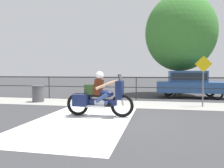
{
  "coord_description": "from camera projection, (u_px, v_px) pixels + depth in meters",
  "views": [
    {
      "loc": [
        1.05,
        -6.85,
        1.52
      ],
      "look_at": [
        -0.69,
        1.72,
        1.04
      ],
      "focal_mm": 35.0,
      "sensor_mm": 36.0,
      "label": 1
    }
  ],
  "objects": [
    {
      "name": "sidewalk_band",
      "position": [
        133.0,
        104.0,
        10.32
      ],
      "size": [
        44.0,
        2.4,
        0.01
      ],
      "primitive_type": "cube",
      "color": "#99968E",
      "rests_on": "ground"
    },
    {
      "name": "motorcycle",
      "position": [
        99.0,
        96.0,
        7.45
      ],
      "size": [
        2.36,
        0.76,
        1.54
      ],
      "rotation": [
        0.0,
        0.0,
        0.02
      ],
      "color": "black",
      "rests_on": "ground"
    },
    {
      "name": "ground_plane",
      "position": [
        122.0,
        119.0,
        6.99
      ],
      "size": [
        120.0,
        120.0,
        0.0
      ],
      "primitive_type": "plane",
      "color": "#38383A"
    },
    {
      "name": "trash_bin",
      "position": [
        38.0,
        94.0,
        11.06
      ],
      "size": [
        0.61,
        0.61,
        0.84
      ],
      "color": "#515156",
      "rests_on": "ground"
    },
    {
      "name": "parked_car",
      "position": [
        189.0,
        82.0,
        12.93
      ],
      "size": [
        4.0,
        1.79,
        1.59
      ],
      "rotation": [
        0.0,
        0.0,
        0.06
      ],
      "color": "#284C84",
      "rests_on": "ground"
    },
    {
      "name": "street_sign",
      "position": [
        203.0,
        75.0,
        9.46
      ],
      "size": [
        0.71,
        0.06,
        2.22
      ],
      "color": "slate",
      "rests_on": "ground"
    },
    {
      "name": "fence_railing",
      "position": [
        136.0,
        82.0,
        11.75
      ],
      "size": [
        36.0,
        0.05,
        1.26
      ],
      "color": "#232326",
      "rests_on": "ground"
    },
    {
      "name": "crosswalk_band",
      "position": [
        84.0,
        119.0,
        7.04
      ],
      "size": [
        2.97,
        6.0,
        0.01
      ],
      "primitive_type": "cube",
      "color": "silver",
      "rests_on": "ground"
    },
    {
      "name": "tree_behind_sign",
      "position": [
        180.0,
        33.0,
        14.38
      ],
      "size": [
        4.58,
        4.58,
        6.63
      ],
      "color": "brown",
      "rests_on": "ground"
    }
  ]
}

